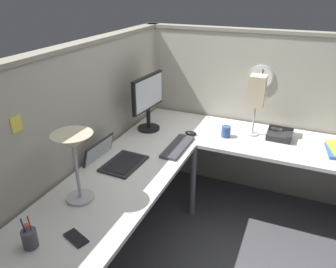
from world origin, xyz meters
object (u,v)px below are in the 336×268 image
keyboard (178,147)px  pen_cup (30,238)px  laptop (113,159)px  office_phone (280,135)px  desk_lamp_paper (257,93)px  coffee_mug (226,132)px  desk_lamp_dome (73,147)px  monitor (148,99)px  wall_clock (261,77)px  computer_mouse (191,133)px  cell_phone (76,238)px

keyboard → pen_cup: pen_cup is taller
laptop → office_phone: size_ratio=1.88×
laptop → desk_lamp_paper: bearing=-44.2°
office_phone → coffee_mug: bearing=107.2°
desk_lamp_dome → laptop: bearing=6.8°
laptop → pen_cup: size_ratio=2.19×
monitor → keyboard: monitor is taller
pen_cup → office_phone: size_ratio=0.86×
monitor → coffee_mug: bearing=-80.2°
desk_lamp_dome → wall_clock: (1.65, -0.80, 0.08)m
laptop → computer_mouse: bearing=-29.3°
computer_mouse → pen_cup: pen_cup is taller
monitor → computer_mouse: bearing=-85.0°
cell_phone → office_phone: office_phone is taller
desk_lamp_paper → laptop: bearing=135.8°
pen_cup → computer_mouse: bearing=-11.1°
monitor → pen_cup: (-1.54, -0.09, -0.24)m
monitor → wall_clock: 1.04m
keyboard → office_phone: (0.50, -0.75, 0.03)m
desk_lamp_paper → wall_clock: wall_clock is taller
computer_mouse → pen_cup: size_ratio=0.58×
desk_lamp_dome → desk_lamp_paper: 1.60m
keyboard → cell_phone: keyboard is taller
pen_cup → laptop: bearing=4.6°
coffee_mug → wall_clock: 0.61m
wall_clock → desk_lamp_dome: bearing=154.1°
cell_phone → keyboard: bearing=14.2°
desk_lamp_dome → office_phone: 1.76m
laptop → cell_phone: (-0.77, -0.25, -0.02)m
desk_lamp_dome → pen_cup: size_ratio=2.47×
cell_phone → wall_clock: bearing=2.5°
laptop → pen_cup: bearing=-175.4°
keyboard → cell_phone: (-1.17, 0.12, -0.01)m
coffee_mug → computer_mouse: bearing=106.2°
monitor → coffee_mug: size_ratio=5.21×
cell_phone → office_phone: 1.87m
laptop → pen_cup: 0.90m
laptop → desk_lamp_dome: size_ratio=0.89×
monitor → pen_cup: 1.56m
monitor → cell_phone: 1.46m
keyboard → coffee_mug: bearing=-39.8°
laptop → pen_cup: (-0.90, -0.07, 0.03)m
cell_phone → computer_mouse: bearing=14.7°
desk_lamp_dome → cell_phone: 0.50m
wall_clock → coffee_mug: bearing=155.8°
desk_lamp_dome → pen_cup: bearing=-177.9°
monitor → desk_lamp_dome: 1.12m
laptop → keyboard: 0.54m
laptop → coffee_mug: size_ratio=4.11×
monitor → cell_phone: (-1.41, -0.26, -0.29)m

